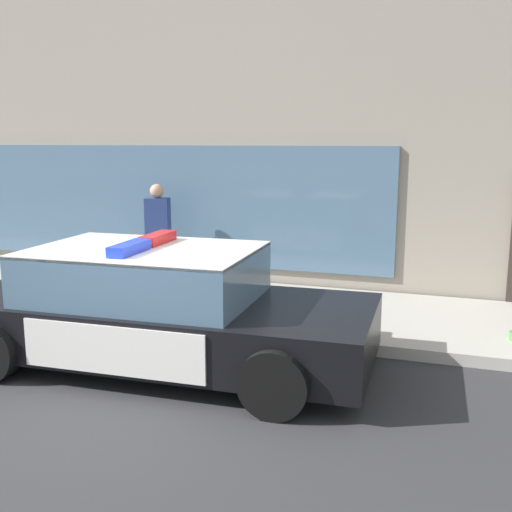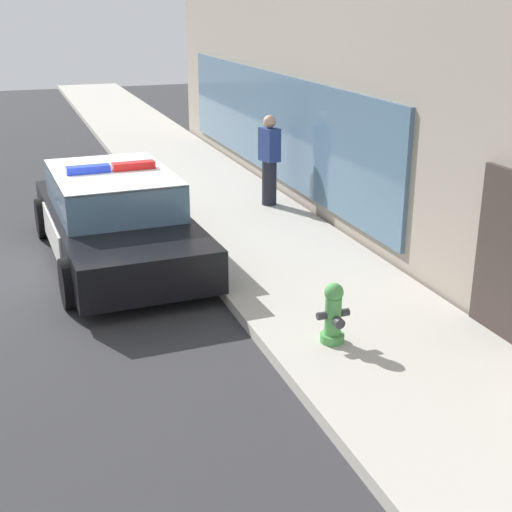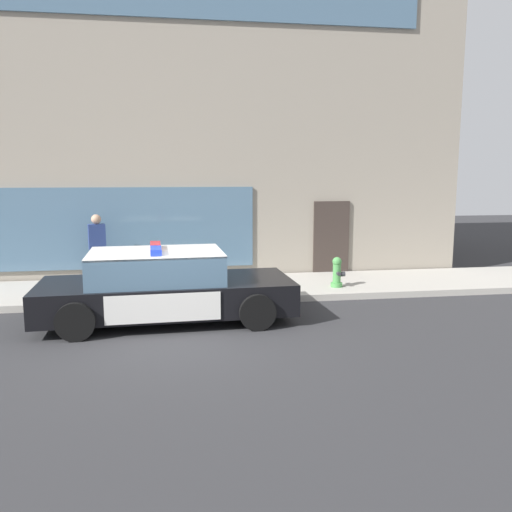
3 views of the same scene
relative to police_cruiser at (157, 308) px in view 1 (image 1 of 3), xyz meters
name	(u,v)px [view 1 (image 1 of 3)]	position (x,y,z in m)	size (l,w,h in m)	color
ground	(122,402)	(0.14, -1.06, -0.68)	(48.00, 48.00, 0.00)	#303033
sidewalk	(240,306)	(0.14, 2.39, -0.61)	(48.00, 2.68, 0.15)	#B2ADA3
storefront_building	(278,35)	(-0.99, 8.02, 4.31)	(18.29, 8.56, 9.98)	gray
police_cruiser	(157,308)	(0.00, 0.00, 0.00)	(4.91, 2.31, 1.49)	black
pedestrian_on_sidewalk	(158,233)	(-1.65, 3.17, 0.33)	(0.45, 0.34, 1.71)	#23232D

